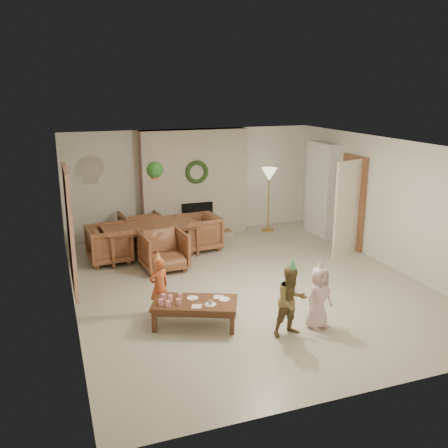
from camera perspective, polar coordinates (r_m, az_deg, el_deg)
name	(u,v)px	position (r m, az deg, el deg)	size (l,w,h in m)	color
floor	(247,284)	(8.97, 2.69, -6.95)	(7.00, 7.00, 0.00)	#B7B29E
ceiling	(249,145)	(8.33, 2.91, 9.13)	(7.00, 7.00, 0.00)	white
wall_back	(192,182)	(11.79, -3.74, 4.92)	(7.00, 7.00, 0.00)	silver
wall_front	(370,295)	(5.67, 16.58, -7.87)	(7.00, 7.00, 0.00)	silver
wall_left	(68,234)	(7.95, -17.62, -1.14)	(7.00, 7.00, 0.00)	silver
wall_right	(391,204)	(10.07, 18.78, 2.24)	(7.00, 7.00, 0.00)	silver
fireplace_mass	(194,183)	(11.60, -3.47, 4.75)	(2.50, 0.40, 2.50)	#531E16
fireplace_hearth	(199,236)	(11.56, -2.88, -1.36)	(1.60, 0.30, 0.12)	brown
fireplace_firebox	(197,218)	(11.61, -3.15, 0.72)	(0.75, 0.12, 0.75)	black
fireplace_wreath	(197,172)	(11.33, -3.16, 6.03)	(0.54, 0.54, 0.10)	#1C3815
floor_lamp_base	(268,230)	(12.24, 5.11, -0.65)	(0.29, 0.29, 0.03)	gold
floor_lamp_post	(269,202)	(12.06, 5.20, 2.60)	(0.03, 0.03, 1.40)	gold
floor_lamp_shade	(269,174)	(11.92, 5.28, 5.76)	(0.37, 0.37, 0.31)	beige
bookshelf_carcass	(322,189)	(11.86, 11.27, 3.98)	(0.30, 1.00, 2.20)	white
bookshelf_shelf_a	(319,216)	(11.99, 11.02, 0.93)	(0.30, 0.92, 0.03)	white
bookshelf_shelf_b	(320,200)	(11.90, 11.12, 2.79)	(0.30, 0.92, 0.03)	white
bookshelf_shelf_c	(321,183)	(11.82, 11.22, 4.68)	(0.30, 0.92, 0.03)	white
bookshelf_shelf_d	(322,166)	(11.75, 11.33, 6.60)	(0.30, 0.92, 0.03)	white
books_row_lower	(322,212)	(11.82, 11.34, 1.40)	(0.20, 0.40, 0.24)	#A5261E
books_row_mid	(319,194)	(11.90, 10.95, 3.49)	(0.20, 0.44, 0.24)	#295696
books_row_upper	(323,178)	(11.70, 11.42, 5.21)	(0.20, 0.36, 0.22)	#A26A22
door_frame	(353,202)	(11.04, 14.69, 2.47)	(0.05, 0.86, 2.04)	brown
door_leaf	(347,208)	(10.53, 14.13, 1.76)	(0.05, 0.80, 2.00)	beige
curtain_panel	(70,230)	(8.14, -17.41, -0.72)	(0.06, 1.20, 2.00)	beige
dining_table	(151,240)	(10.37, -8.48, -1.88)	(1.97, 1.10, 0.69)	brown
dining_chair_near	(164,251)	(9.57, -7.00, -3.11)	(0.82, 0.84, 0.76)	brown
dining_chair_far	(140,228)	(11.16, -9.75, -0.48)	(0.82, 0.84, 0.76)	brown
dining_chair_left	(109,244)	(10.17, -13.16, -2.28)	(0.82, 0.84, 0.76)	brown
dining_chair_right	(199,232)	(10.70, -2.93, -0.98)	(0.82, 0.84, 0.76)	brown
hanging_plant_cord	(154,158)	(9.42, -8.09, 7.61)	(0.01, 0.01, 0.70)	tan
hanging_plant_pot	(155,176)	(9.47, -8.01, 5.52)	(0.16, 0.16, 0.12)	#A64A35
hanging_plant_foliage	(155,170)	(9.45, -8.03, 6.23)	(0.32, 0.32, 0.32)	#184818
coffee_table_top	(195,303)	(7.38, -3.40, -9.15)	(1.25, 0.62, 0.06)	#55311C
coffee_table_apron	(195,307)	(7.41, -3.39, -9.62)	(1.15, 0.53, 0.08)	#55311C
coffee_leg_fl	(154,322)	(7.32, -8.09, -11.16)	(0.07, 0.07, 0.33)	#55311C
coffee_leg_fr	(232,324)	(7.19, 0.95, -11.52)	(0.07, 0.07, 0.33)	#55311C
coffee_leg_bl	(161,307)	(7.77, -7.35, -9.48)	(0.07, 0.07, 0.33)	#55311C
coffee_leg_br	(234,309)	(7.65, 1.13, -9.78)	(0.07, 0.07, 0.33)	#55311C
cup_a	(161,302)	(7.29, -7.33, -8.96)	(0.07, 0.07, 0.09)	white
cup_b	(163,297)	(7.46, -7.06, -8.35)	(0.07, 0.07, 0.09)	white
cup_c	(168,304)	(7.23, -6.49, -9.16)	(0.07, 0.07, 0.09)	white
cup_d	(170,298)	(7.40, -6.24, -8.54)	(0.07, 0.07, 0.09)	white
cup_e	(178,302)	(7.27, -5.33, -8.95)	(0.07, 0.07, 0.09)	white
cup_f	(180,296)	(7.45, -5.11, -8.34)	(0.07, 0.07, 0.09)	white
plate_a	(193,298)	(7.47, -3.66, -8.54)	(0.17, 0.17, 0.01)	white
plate_b	(210,304)	(7.25, -1.59, -9.30)	(0.17, 0.17, 0.01)	white
plate_c	(224,299)	(7.41, 0.04, -8.72)	(0.17, 0.17, 0.01)	white
food_scoop	(210,302)	(7.24, -1.59, -9.03)	(0.07, 0.07, 0.07)	tan
napkin_left	(197,306)	(7.20, -3.18, -9.51)	(0.14, 0.14, 0.01)	#F1B2BD
napkin_right	(218,297)	(7.49, -0.67, -8.46)	(0.14, 0.14, 0.01)	#F1B2BD
child_red	(159,287)	(7.71, -7.54, -7.24)	(0.34, 0.22, 0.93)	#AC4824
party_hat_red	(158,256)	(7.53, -7.68, -3.70)	(0.13, 0.13, 0.18)	#F3D351
child_plaid	(291,301)	(7.10, 7.83, -8.87)	(0.50, 0.39, 1.04)	#994429
party_hat_plaid	(293,264)	(6.89, 8.00, -4.66)	(0.12, 0.12, 0.17)	#4CB270
child_pink	(319,298)	(7.40, 10.96, -8.38)	(0.46, 0.30, 0.94)	beige
party_hat_pink	(321,265)	(7.21, 11.17, -4.69)	(0.12, 0.12, 0.17)	silver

